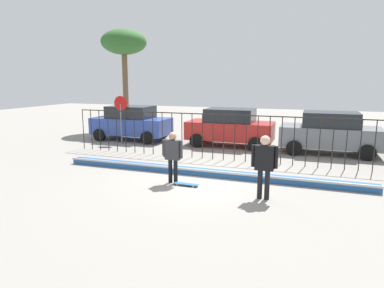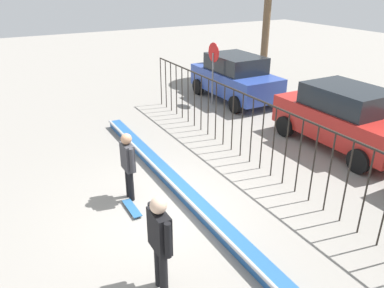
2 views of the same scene
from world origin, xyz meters
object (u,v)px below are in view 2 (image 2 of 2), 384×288
Objects in this scene: skateboard at (132,208)px; camera_operator at (160,236)px; parked_car_blue at (235,77)px; parked_car_red at (344,117)px; stop_sign at (213,65)px; skateboarder at (128,161)px.

camera_operator is (2.47, -0.38, 1.03)m from skateboard.
camera_operator is 11.03m from parked_car_blue.
parked_car_red is (-0.26, 6.97, 0.91)m from skateboard.
stop_sign is at bearing -22.07° from camera_operator.
camera_operator is 10.29m from stop_sign.
skateboard is 2.70m from camera_operator.
skateboarder is 1.09m from skateboard.
parked_car_blue is 1.30m from stop_sign.
parked_car_blue reaches higher than skateboard.
parked_car_red is at bearing 12.78° from stop_sign.
skateboard is 0.44× the size of camera_operator.
parked_car_blue is 5.61m from parked_car_red.
parked_car_red reaches higher than skateboarder.
parked_car_blue is at bearing 155.53° from skateboarder.
stop_sign reaches higher than skateboarder.
skateboarder reaches higher than skateboard.
stop_sign is (-5.55, -1.26, 0.64)m from parked_car_red.
parked_car_blue reaches higher than camera_operator.
parked_car_blue is at bearing 147.45° from skateboard.
camera_operator reaches higher than skateboard.
parked_car_red reaches higher than skateboard.
camera_operator is at bearing -71.59° from parked_car_red.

